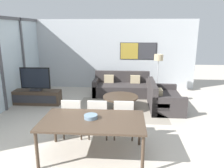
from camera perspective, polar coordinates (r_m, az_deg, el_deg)
wall_back at (r=9.03m, az=-0.53°, el=7.75°), size 6.96×0.09×2.80m
window_wall_left at (r=7.18m, az=-27.31°, el=5.46°), size 0.07×5.73×2.80m
area_rug at (r=6.87m, az=2.21°, el=-6.49°), size 2.75×2.16×0.01m
tv_console at (r=7.65m, az=-19.04°, el=-3.27°), size 1.58×0.45×0.46m
television at (r=7.50m, az=-19.41°, el=1.16°), size 0.98×0.20×0.77m
sofa_main at (r=8.25m, az=2.58°, el=-0.91°), size 2.09×0.97×0.85m
sofa_side at (r=7.01m, az=12.97°, el=-4.08°), size 0.97×1.59×0.85m
coffee_table at (r=6.76m, az=2.23°, el=-4.06°), size 1.09×1.09×0.41m
dining_table at (r=4.23m, az=-5.02°, el=-10.04°), size 1.97×1.10×0.77m
dining_chair_left at (r=5.07m, az=-10.17°, el=-8.14°), size 0.46×0.46×0.93m
dining_chair_centre at (r=4.98m, az=-3.64°, el=-8.39°), size 0.46×0.46×0.93m
dining_chair_right at (r=4.95m, az=3.06°, el=-8.51°), size 0.46×0.46×0.93m
fruit_bowl at (r=4.25m, az=-5.57°, el=-8.41°), size 0.26×0.26×0.07m
floor_lamp at (r=8.18m, az=12.04°, el=5.87°), size 0.32×0.32×1.53m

